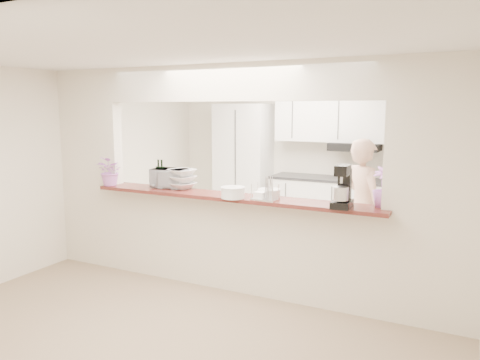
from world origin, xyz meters
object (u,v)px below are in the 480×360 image
Objects in this scene: toaster_oven at (170,178)px; person at (363,207)px; stand_mixer at (343,188)px; refrigerator at (448,192)px.

toaster_oven is 0.25× the size of person.
stand_mixer is at bearing -11.42° from toaster_oven.
person is (-0.07, 1.31, -0.44)m from stand_mixer.
person is (-0.88, -1.47, -0.02)m from refrigerator.
refrigerator reaches higher than stand_mixer.
toaster_oven is at bearing 68.16° from person.
refrigerator reaches higher than toaster_oven.
refrigerator reaches higher than person.
person is at bearing 93.25° from stand_mixer.
toaster_oven is 2.13m from stand_mixer.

